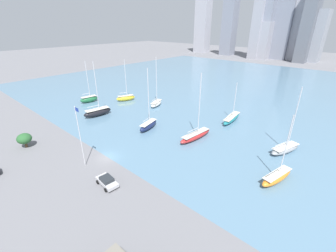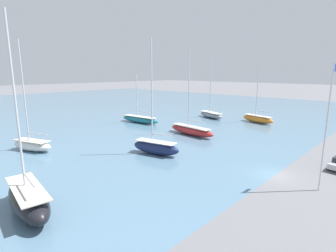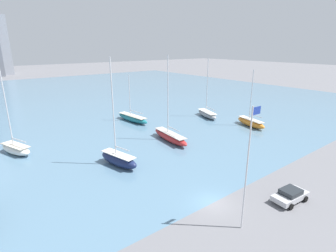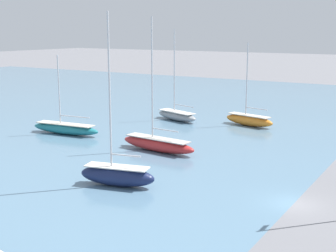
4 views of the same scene
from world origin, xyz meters
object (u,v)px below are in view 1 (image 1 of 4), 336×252
at_px(flag_pole, 80,135).
at_px(sailboat_green, 89,99).
at_px(parked_sedan_silver, 107,181).
at_px(sailboat_gray, 285,149).
at_px(sailboat_black, 98,112).
at_px(sailboat_orange, 277,176).
at_px(sailboat_teal, 232,118).
at_px(sailboat_white, 156,103).
at_px(sailboat_yellow, 126,98).
at_px(sailboat_red, 196,135).
at_px(sailboat_navy, 148,125).

bearing_deg(flag_pole, sailboat_green, 148.37).
distance_m(flag_pole, parked_sedan_silver, 10.00).
distance_m(sailboat_gray, parked_sedan_silver, 37.13).
bearing_deg(sailboat_green, sailboat_gray, 17.38).
bearing_deg(parked_sedan_silver, sailboat_black, -114.69).
xyz_separation_m(sailboat_orange, sailboat_black, (-50.29, -3.76, 0.28)).
bearing_deg(flag_pole, sailboat_teal, 74.76).
relative_size(sailboat_black, sailboat_green, 1.13).
xyz_separation_m(sailboat_white, parked_sedan_silver, (22.39, -34.77, -0.16)).
relative_size(sailboat_white, parked_sedan_silver, 3.39).
height_order(sailboat_teal, sailboat_gray, sailboat_gray).
bearing_deg(sailboat_yellow, sailboat_gray, 23.31).
bearing_deg(sailboat_green, sailboat_orange, 6.99).
bearing_deg(sailboat_gray, parked_sedan_silver, -102.83).
height_order(sailboat_black, parked_sedan_silver, sailboat_black).
relative_size(sailboat_orange, sailboat_green, 0.88).
distance_m(sailboat_teal, sailboat_gray, 18.49).
relative_size(sailboat_yellow, sailboat_teal, 1.33).
xyz_separation_m(sailboat_teal, sailboat_orange, (18.59, -19.40, 0.11)).
bearing_deg(sailboat_red, sailboat_navy, -158.95).
height_order(sailboat_white, sailboat_green, sailboat_white).
distance_m(sailboat_navy, sailboat_green, 31.66).
bearing_deg(flag_pole, sailboat_red, 67.94).
distance_m(sailboat_yellow, sailboat_gray, 53.67).
relative_size(sailboat_red, parked_sedan_silver, 3.36).
distance_m(sailboat_teal, sailboat_black, 39.26).
bearing_deg(sailboat_orange, sailboat_green, -168.23).
xyz_separation_m(sailboat_black, parked_sedan_silver, (29.11, -16.63, -0.41)).
bearing_deg(sailboat_orange, sailboat_gray, 112.74).
distance_m(sailboat_yellow, sailboat_green, 12.68).
bearing_deg(sailboat_teal, sailboat_red, -100.56).
bearing_deg(sailboat_orange, sailboat_red, -177.12).
xyz_separation_m(sailboat_red, sailboat_orange, (19.80, -3.56, -0.00)).
xyz_separation_m(sailboat_gray, sailboat_navy, (-30.37, -11.41, 0.24)).
relative_size(flag_pole, parked_sedan_silver, 2.63).
bearing_deg(sailboat_black, sailboat_navy, 19.00).
relative_size(sailboat_white, sailboat_orange, 1.28).
bearing_deg(flag_pole, sailboat_navy, 98.63).
bearing_deg(parked_sedan_silver, sailboat_red, -178.25).
distance_m(sailboat_red, sailboat_green, 44.18).
relative_size(sailboat_navy, parked_sedan_silver, 3.38).
xyz_separation_m(sailboat_red, sailboat_green, (-44.13, -2.11, 0.24)).
relative_size(sailboat_gray, sailboat_navy, 0.91).
bearing_deg(sailboat_green, sailboat_yellow, 57.30).
height_order(sailboat_yellow, sailboat_orange, sailboat_yellow).
bearing_deg(sailboat_red, flag_pole, -107.04).
bearing_deg(sailboat_navy, sailboat_white, 114.17).
bearing_deg(sailboat_green, sailboat_white, 40.71).
relative_size(flag_pole, sailboat_white, 0.78).
xyz_separation_m(sailboat_teal, sailboat_gray, (16.65, -8.03, 0.03)).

